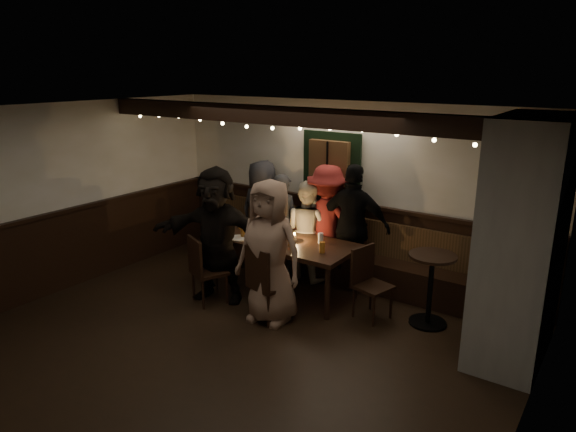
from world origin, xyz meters
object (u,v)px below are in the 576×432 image
Objects in this scene: person_c at (307,230)px; person_e at (354,227)px; person_d at (327,223)px; person_a at (263,212)px; high_top at (431,281)px; chair_near_left at (203,267)px; person_f at (217,235)px; chair_end at (368,278)px; person_g at (270,252)px; chair_near_right at (264,280)px; dining_table at (280,244)px; person_b at (282,223)px.

person_e is (0.70, 0.11, 0.15)m from person_c.
person_e is (0.46, -0.05, 0.03)m from person_d.
high_top is at bearing 167.48° from person_a.
person_f is (0.05, 0.23, 0.39)m from chair_near_left.
chair_end is 0.50× the size of person_g.
chair_near_right is at bearing 3.86° from chair_near_left.
dining_table is 1.39× the size of person_b.
person_e reaches higher than high_top.
person_e is 0.97× the size of person_f.
high_top is (1.71, 1.07, 0.02)m from chair_near_right.
chair_near_right is 1.67m from person_b.
chair_near_left is 0.60× the size of person_b.
chair_near_right is 0.63× the size of person_b.
person_d is at bearing 88.67° from person_g.
person_c is at bearing 169.50° from person_a.
dining_table is at bearing 115.96° from person_b.
chair_near_left is 0.95× the size of chair_near_right.
chair_near_right is at bearing -147.81° from high_top.
person_d reaches higher than chair_near_right.
person_g is at bearing 7.66° from chair_near_left.
person_g reaches higher than chair_near_right.
person_c is 0.72m from person_e.
person_d is (0.89, 1.69, 0.33)m from chair_near_left.
person_a is 1.63m from person_e.
person_d is at bearing 43.36° from person_f.
person_d is (0.24, 0.16, 0.12)m from person_c.
person_f reaches higher than dining_table.
person_b is 1.62m from person_g.
person_e is (-0.60, 0.72, 0.38)m from chair_end.
person_b is at bearing 2.15° from person_d.
person_d is (-0.07, 1.62, 0.31)m from chair_near_right.
person_e is at bearing 50.50° from chair_near_left.
person_b is 0.72m from person_d.
chair_near_left is 1.68m from person_c.
chair_near_left is 2.91m from high_top.
chair_end is 1.88m from person_b.
dining_table is at bearing -179.58° from chair_end.
chair_near_right is 0.57× the size of person_d.
high_top is (2.67, 1.14, 0.05)m from chair_near_left.
chair_near_right is 0.66× the size of person_c.
person_d is at bearing 92.51° from chair_near_right.
chair_near_right is 0.54× the size of person_g.
person_e is at bearing 159.18° from high_top.
person_g is at bearing 113.58° from person_c.
person_e reaches higher than person_d.
person_c reaches higher than chair_end.
dining_table is 1.25× the size of person_d.
person_a reaches higher than dining_table.
chair_near_right is at bearing -66.31° from dining_table.
person_g is (0.41, -0.77, 0.20)m from dining_table.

